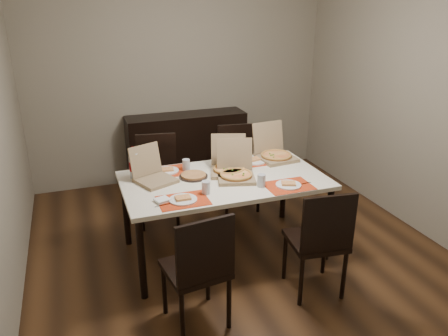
{
  "coord_description": "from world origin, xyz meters",
  "views": [
    {
      "loc": [
        -1.34,
        -3.4,
        2.25
      ],
      "look_at": [
        -0.13,
        -0.0,
        0.85
      ],
      "focal_mm": 35.0,
      "sensor_mm": 36.0,
      "label": 1
    }
  ],
  "objects_px": {
    "chair_near_right": "(320,238)",
    "soda_bottle": "(134,165)",
    "chair_far_right": "(238,163)",
    "pizza_box_center": "(236,172)",
    "dip_bowl": "(230,166)",
    "chair_far_left": "(158,175)",
    "sideboard": "(187,149)",
    "dining_table": "(224,185)",
    "chair_near_left": "(199,267)"
  },
  "relations": [
    {
      "from": "chair_near_right",
      "to": "soda_bottle",
      "type": "distance_m",
      "value": 1.71
    },
    {
      "from": "chair_near_right",
      "to": "chair_far_right",
      "type": "height_order",
      "value": "same"
    },
    {
      "from": "pizza_box_center",
      "to": "soda_bottle",
      "type": "relative_size",
      "value": 1.49
    },
    {
      "from": "dip_bowl",
      "to": "soda_bottle",
      "type": "height_order",
      "value": "soda_bottle"
    },
    {
      "from": "chair_far_left",
      "to": "sideboard",
      "type": "bearing_deg",
      "value": 58.26
    },
    {
      "from": "chair_far_right",
      "to": "pizza_box_center",
      "type": "bearing_deg",
      "value": -112.49
    },
    {
      "from": "dining_table",
      "to": "soda_bottle",
      "type": "relative_size",
      "value": 6.21
    },
    {
      "from": "chair_near_right",
      "to": "dining_table",
      "type": "bearing_deg",
      "value": 119.61
    },
    {
      "from": "dining_table",
      "to": "soda_bottle",
      "type": "xyz_separation_m",
      "value": [
        -0.75,
        0.28,
        0.19
      ]
    },
    {
      "from": "soda_bottle",
      "to": "chair_near_right",
      "type": "bearing_deg",
      "value": -42.62
    },
    {
      "from": "dining_table",
      "to": "chair_far_left",
      "type": "distance_m",
      "value": 0.98
    },
    {
      "from": "chair_far_right",
      "to": "dip_bowl",
      "type": "distance_m",
      "value": 0.82
    },
    {
      "from": "chair_far_left",
      "to": "pizza_box_center",
      "type": "bearing_deg",
      "value": -58.66
    },
    {
      "from": "sideboard",
      "to": "chair_near_left",
      "type": "distance_m",
      "value": 2.76
    },
    {
      "from": "pizza_box_center",
      "to": "soda_bottle",
      "type": "xyz_separation_m",
      "value": [
        -0.85,
        0.3,
        0.07
      ]
    },
    {
      "from": "sideboard",
      "to": "dip_bowl",
      "type": "relative_size",
      "value": 11.25
    },
    {
      "from": "chair_far_right",
      "to": "soda_bottle",
      "type": "bearing_deg",
      "value": -152.51
    },
    {
      "from": "soda_bottle",
      "to": "dining_table",
      "type": "bearing_deg",
      "value": -20.39
    },
    {
      "from": "chair_near_left",
      "to": "chair_far_right",
      "type": "relative_size",
      "value": 1.0
    },
    {
      "from": "chair_near_left",
      "to": "chair_near_right",
      "type": "bearing_deg",
      "value": 2.95
    },
    {
      "from": "sideboard",
      "to": "chair_far_left",
      "type": "distance_m",
      "value": 1.08
    },
    {
      "from": "chair_near_left",
      "to": "dip_bowl",
      "type": "height_order",
      "value": "chair_near_left"
    },
    {
      "from": "dining_table",
      "to": "pizza_box_center",
      "type": "relative_size",
      "value": 4.15
    },
    {
      "from": "soda_bottle",
      "to": "chair_far_right",
      "type": "bearing_deg",
      "value": 27.49
    },
    {
      "from": "chair_near_left",
      "to": "soda_bottle",
      "type": "height_order",
      "value": "soda_bottle"
    },
    {
      "from": "chair_near_right",
      "to": "soda_bottle",
      "type": "relative_size",
      "value": 3.21
    },
    {
      "from": "chair_near_left",
      "to": "chair_far_left",
      "type": "relative_size",
      "value": 1.0
    },
    {
      "from": "chair_far_left",
      "to": "chair_far_right",
      "type": "height_order",
      "value": "same"
    },
    {
      "from": "dining_table",
      "to": "chair_far_left",
      "type": "bearing_deg",
      "value": 116.84
    },
    {
      "from": "dip_bowl",
      "to": "chair_far_left",
      "type": "bearing_deg",
      "value": 132.56
    },
    {
      "from": "dining_table",
      "to": "chair_far_left",
      "type": "relative_size",
      "value": 1.94
    },
    {
      "from": "sideboard",
      "to": "dining_table",
      "type": "height_order",
      "value": "sideboard"
    },
    {
      "from": "sideboard",
      "to": "dip_bowl",
      "type": "distance_m",
      "value": 1.58
    },
    {
      "from": "chair_near_left",
      "to": "chair_far_left",
      "type": "bearing_deg",
      "value": 87.66
    },
    {
      "from": "chair_far_right",
      "to": "pizza_box_center",
      "type": "height_order",
      "value": "pizza_box_center"
    },
    {
      "from": "chair_near_left",
      "to": "chair_far_right",
      "type": "xyz_separation_m",
      "value": [
        1.0,
        1.83,
        0.0
      ]
    },
    {
      "from": "soda_bottle",
      "to": "chair_far_left",
      "type": "bearing_deg",
      "value": 62.19
    },
    {
      "from": "soda_bottle",
      "to": "chair_near_left",
      "type": "bearing_deg",
      "value": -78.72
    },
    {
      "from": "dining_table",
      "to": "soda_bottle",
      "type": "bearing_deg",
      "value": 159.61
    },
    {
      "from": "dining_table",
      "to": "chair_far_left",
      "type": "height_order",
      "value": "chair_far_left"
    },
    {
      "from": "chair_far_right",
      "to": "pizza_box_center",
      "type": "xyz_separation_m",
      "value": [
        -0.39,
        -0.95,
        0.29
      ]
    },
    {
      "from": "chair_near_right",
      "to": "dip_bowl",
      "type": "distance_m",
      "value": 1.17
    },
    {
      "from": "chair_near_right",
      "to": "dip_bowl",
      "type": "bearing_deg",
      "value": 107.65
    },
    {
      "from": "pizza_box_center",
      "to": "chair_far_right",
      "type": "bearing_deg",
      "value": 67.51
    },
    {
      "from": "sideboard",
      "to": "pizza_box_center",
      "type": "relative_size",
      "value": 3.46
    },
    {
      "from": "dip_bowl",
      "to": "soda_bottle",
      "type": "relative_size",
      "value": 0.46
    },
    {
      "from": "pizza_box_center",
      "to": "dining_table",
      "type": "bearing_deg",
      "value": 166.93
    },
    {
      "from": "chair_near_right",
      "to": "chair_far_right",
      "type": "distance_m",
      "value": 1.78
    },
    {
      "from": "sideboard",
      "to": "chair_far_left",
      "type": "relative_size",
      "value": 1.61
    },
    {
      "from": "dip_bowl",
      "to": "chair_far_right",
      "type": "bearing_deg",
      "value": 62.66
    }
  ]
}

